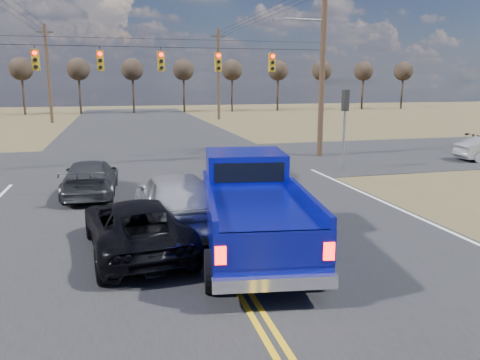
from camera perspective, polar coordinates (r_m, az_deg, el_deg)
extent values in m
plane|color=brown|center=(8.52, 3.51, -18.27)|extent=(160.00, 160.00, 0.00)
cube|color=#28282B|center=(17.67, -6.63, -2.18)|extent=(14.00, 120.00, 0.02)
cube|color=#28282B|center=(25.45, -9.19, 2.08)|extent=(120.00, 12.00, 0.02)
cylinder|color=#473323|center=(27.44, 10.01, 13.25)|extent=(0.32, 0.32, 10.00)
cylinder|color=black|center=(25.15, -9.66, 15.68)|extent=(18.00, 0.02, 0.02)
cylinder|color=black|center=(25.18, -9.69, 16.59)|extent=(18.00, 0.02, 0.02)
cube|color=#B28C14|center=(25.27, -23.65, 13.26)|extent=(0.34, 0.24, 1.00)
cylinder|color=#FF0C05|center=(25.15, -23.77, 14.02)|extent=(0.20, 0.06, 0.20)
cylinder|color=black|center=(25.13, -23.70, 13.27)|extent=(0.20, 0.06, 0.20)
cylinder|color=black|center=(25.12, -23.64, 12.52)|extent=(0.20, 0.06, 0.20)
cube|color=black|center=(25.12, -23.80, 14.27)|extent=(0.24, 0.14, 0.03)
cube|color=#B28C14|center=(25.01, -16.66, 13.77)|extent=(0.34, 0.24, 1.00)
cylinder|color=#FF0C05|center=(24.89, -16.72, 14.54)|extent=(0.20, 0.06, 0.20)
cylinder|color=black|center=(24.87, -16.67, 13.79)|extent=(0.20, 0.06, 0.20)
cylinder|color=black|center=(24.86, -16.63, 13.03)|extent=(0.20, 0.06, 0.20)
cube|color=black|center=(24.86, -16.74, 14.80)|extent=(0.24, 0.14, 0.03)
cube|color=#B28C14|center=(25.11, -9.60, 14.08)|extent=(0.34, 0.24, 1.00)
cylinder|color=#FF0C05|center=(24.99, -9.60, 14.85)|extent=(0.20, 0.06, 0.20)
cylinder|color=black|center=(24.97, -9.57, 14.10)|extent=(0.20, 0.06, 0.20)
cylinder|color=black|center=(24.96, -9.54, 13.34)|extent=(0.20, 0.06, 0.20)
cube|color=black|center=(24.96, -9.60, 15.11)|extent=(0.24, 0.14, 0.03)
cube|color=#B28C14|center=(25.57, -2.68, 14.19)|extent=(0.34, 0.24, 1.00)
cylinder|color=#FF0C05|center=(25.44, -2.62, 14.95)|extent=(0.20, 0.06, 0.20)
cylinder|color=black|center=(25.43, -2.62, 14.20)|extent=(0.20, 0.06, 0.20)
cylinder|color=black|center=(25.42, -2.61, 13.46)|extent=(0.20, 0.06, 0.20)
cube|color=black|center=(25.42, -2.61, 15.20)|extent=(0.24, 0.14, 0.03)
cube|color=#B28C14|center=(26.36, 3.91, 14.11)|extent=(0.34, 0.24, 1.00)
cylinder|color=#FF0C05|center=(26.24, 4.02, 14.84)|extent=(0.20, 0.06, 0.20)
cylinder|color=black|center=(26.22, 4.01, 14.12)|extent=(0.20, 0.06, 0.20)
cylinder|color=black|center=(26.21, 4.00, 13.40)|extent=(0.20, 0.06, 0.20)
cube|color=black|center=(26.22, 4.04, 15.08)|extent=(0.24, 0.14, 0.03)
cylinder|color=slate|center=(23.19, 12.52, 5.00)|extent=(0.12, 0.12, 3.20)
cube|color=black|center=(23.05, 12.73, 9.44)|extent=(0.24, 0.34, 1.00)
cylinder|color=slate|center=(27.09, 7.37, 18.86)|extent=(2.80, 0.10, 0.10)
cube|color=slate|center=(26.63, 4.63, 18.93)|extent=(0.55, 0.22, 0.14)
cylinder|color=#473323|center=(53.40, -22.33, 11.82)|extent=(0.32, 0.32, 10.00)
cube|color=#473323|center=(53.62, -22.70, 16.30)|extent=(1.60, 0.12, 0.12)
cylinder|color=#473323|center=(54.19, -2.65, 12.67)|extent=(0.32, 0.32, 10.00)
cube|color=#473323|center=(54.40, -2.70, 17.09)|extent=(1.60, 0.12, 0.12)
cylinder|color=#33261C|center=(68.01, -24.91, 9.54)|extent=(0.28, 0.28, 5.50)
sphere|color=#2D231C|center=(68.01, -25.14, 12.19)|extent=(3.00, 3.00, 3.00)
cylinder|color=#33261C|center=(67.16, -18.94, 9.98)|extent=(0.28, 0.28, 5.50)
sphere|color=#2D231C|center=(67.16, -19.13, 12.66)|extent=(3.00, 3.00, 3.00)
cylinder|color=#33261C|center=(67.04, -12.88, 10.32)|extent=(0.28, 0.28, 5.50)
sphere|color=#2D231C|center=(67.04, -13.00, 13.01)|extent=(3.00, 3.00, 3.00)
cylinder|color=#33261C|center=(67.65, -6.85, 10.54)|extent=(0.28, 0.28, 5.50)
sphere|color=#2D231C|center=(67.65, -6.91, 13.20)|extent=(3.00, 3.00, 3.00)
cylinder|color=#33261C|center=(68.96, -0.98, 10.64)|extent=(0.28, 0.28, 5.50)
sphere|color=#2D231C|center=(68.96, -0.99, 13.26)|extent=(3.00, 3.00, 3.00)
cylinder|color=#33261C|center=(70.95, 4.62, 10.64)|extent=(0.28, 0.28, 5.50)
sphere|color=#2D231C|center=(70.95, 4.66, 13.19)|extent=(3.00, 3.00, 3.00)
cylinder|color=#33261C|center=(73.55, 9.87, 10.55)|extent=(0.28, 0.28, 5.50)
sphere|color=#2D231C|center=(73.55, 9.95, 13.00)|extent=(3.00, 3.00, 3.00)
cylinder|color=#33261C|center=(76.70, 14.71, 10.39)|extent=(0.28, 0.28, 5.50)
sphere|color=#2D231C|center=(76.70, 14.84, 12.74)|extent=(3.00, 3.00, 3.00)
cylinder|color=#33261C|center=(80.34, 19.14, 10.18)|extent=(0.28, 0.28, 5.50)
sphere|color=#2D231C|center=(80.34, 19.30, 12.42)|extent=(3.00, 3.00, 3.00)
cylinder|color=black|center=(9.81, -3.24, -11.02)|extent=(0.50, 0.96, 0.92)
cylinder|color=black|center=(10.14, 9.33, -10.39)|extent=(0.50, 0.96, 0.92)
cylinder|color=black|center=(13.70, -4.12, -4.32)|extent=(0.50, 0.96, 0.92)
cylinder|color=black|center=(13.93, 4.87, -4.05)|extent=(0.50, 0.96, 0.92)
cube|color=#0E149F|center=(11.65, 1.57, -4.28)|extent=(3.18, 6.45, 1.14)
cube|color=#0E149F|center=(13.04, 0.62, 1.71)|extent=(2.38, 2.24, 0.82)
cube|color=black|center=(12.12, 1.15, 0.92)|extent=(1.82, 0.34, 0.51)
cube|color=#0E149F|center=(10.22, -3.57, -2.63)|extent=(0.68, 3.75, 0.23)
cube|color=#0E149F|center=(10.54, 8.33, -2.29)|extent=(0.68, 3.75, 0.23)
cube|color=#0E149F|center=(8.70, 4.28, -8.43)|extent=(2.28, 0.43, 0.69)
cube|color=silver|center=(8.87, 4.31, -12.42)|extent=(2.35, 0.55, 0.25)
cube|color=#FF0C05|center=(8.56, -2.39, -9.16)|extent=(0.21, 0.10, 0.34)
cube|color=#FF0C05|center=(8.91, 10.78, -8.51)|extent=(0.21, 0.10, 0.34)
imported|color=#ABADB3|center=(13.92, -7.88, -2.33)|extent=(2.36, 5.28, 1.76)
imported|color=black|center=(12.21, -12.56, -5.48)|extent=(2.85, 5.20, 1.38)
imported|color=silver|center=(21.35, 0.98, 2.22)|extent=(1.91, 4.28, 1.37)
imported|color=#35363A|center=(18.75, -17.75, 0.26)|extent=(2.11, 4.74, 1.35)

